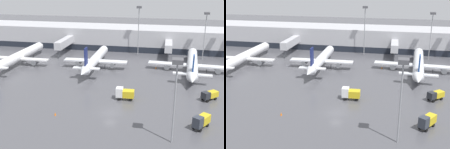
{
  "view_description": "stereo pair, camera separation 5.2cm",
  "coord_description": "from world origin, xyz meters",
  "views": [
    {
      "loc": [
        11.67,
        -55.05,
        28.23
      ],
      "look_at": [
        -2.98,
        17.14,
        3.0
      ],
      "focal_mm": 45.0,
      "sensor_mm": 36.0,
      "label": 1
    },
    {
      "loc": [
        11.72,
        -55.03,
        28.23
      ],
      "look_at": [
        -2.98,
        17.14,
        3.0
      ],
      "focal_mm": 45.0,
      "sensor_mm": 36.0,
      "label": 2
    }
  ],
  "objects": [
    {
      "name": "ground_plane",
      "position": [
        0.0,
        0.0,
        0.0
      ],
      "size": [
        320.0,
        320.0,
        0.0
      ],
      "primitive_type": "plane",
      "color": "#4C4C51"
    },
    {
      "name": "terminal_building",
      "position": [
        -0.09,
        61.87,
        4.5
      ],
      "size": [
        160.0,
        30.72,
        9.0
      ],
      "color": "#B2B2B7",
      "rests_on": "ground_plane"
    },
    {
      "name": "service_truck_3",
      "position": [
        19.12,
        -3.07,
        1.62
      ],
      "size": [
        3.9,
        4.71,
        2.9
      ],
      "rotation": [
        0.0,
        0.0,
        4.12
      ],
      "color": "gold",
      "rests_on": "ground_plane"
    },
    {
      "name": "parked_jet_1",
      "position": [
        -11.37,
        30.91,
        3.08
      ],
      "size": [
        20.98,
        33.19,
        9.54
      ],
      "rotation": [
        0.0,
        0.0,
        1.59
      ],
      "color": "silver",
      "rests_on": "ground_plane"
    },
    {
      "name": "traffic_cone_1",
      "position": [
        -11.4,
        -3.65,
        0.34
      ],
      "size": [
        0.42,
        0.42,
        0.67
      ],
      "color": "orange",
      "rests_on": "ground_plane"
    },
    {
      "name": "service_truck_1",
      "position": [
        22.46,
        11.48,
        1.4
      ],
      "size": [
        4.46,
        4.25,
        2.34
      ],
      "rotation": [
        0.0,
        0.0,
        3.87
      ],
      "color": "gold",
      "rests_on": "ground_plane"
    },
    {
      "name": "apron_light_mast_2",
      "position": [
        24.52,
        49.72,
        13.61
      ],
      "size": [
        1.8,
        1.8,
        17.1
      ],
      "color": "gray",
      "rests_on": "ground_plane"
    },
    {
      "name": "traffic_cone_0",
      "position": [
        8.32,
        34.56,
        0.35
      ],
      "size": [
        0.5,
        0.5,
        0.69
      ],
      "color": "orange",
      "rests_on": "ground_plane"
    },
    {
      "name": "parked_jet_2",
      "position": [
        -38.35,
        29.7,
        2.8
      ],
      "size": [
        21.55,
        39.04,
        9.18
      ],
      "rotation": [
        0.0,
        0.0,
        1.56
      ],
      "color": "white",
      "rests_on": "ground_plane"
    },
    {
      "name": "parked_jet_0",
      "position": [
        19.77,
        33.88,
        2.56
      ],
      "size": [
        28.08,
        36.49,
        8.48
      ],
      "rotation": [
        0.0,
        0.0,
        1.5
      ],
      "color": "silver",
      "rests_on": "ground_plane"
    },
    {
      "name": "service_truck_0",
      "position": [
        2.05,
        7.82,
        1.65
      ],
      "size": [
        4.48,
        2.31,
        2.99
      ],
      "rotation": [
        0.0,
        0.0,
        3.18
      ],
      "color": "gold",
      "rests_on": "ground_plane"
    },
    {
      "name": "apron_light_mast_4",
      "position": [
        13.46,
        -9.49,
        12.68
      ],
      "size": [
        1.8,
        1.8,
        15.78
      ],
      "color": "gray",
      "rests_on": "ground_plane"
    },
    {
      "name": "apron_light_mast_5",
      "position": [
        0.44,
        50.94,
        14.67
      ],
      "size": [
        1.8,
        1.8,
        18.63
      ],
      "color": "gray",
      "rests_on": "ground_plane"
    }
  ]
}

